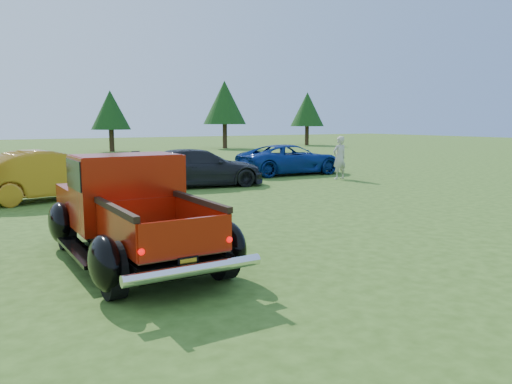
% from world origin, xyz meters
% --- Properties ---
extents(ground, '(120.00, 120.00, 0.00)m').
position_xyz_m(ground, '(0.00, 0.00, 0.00)').
color(ground, '#324F16').
rests_on(ground, ground).
extents(tree_mid_right, '(2.82, 2.82, 4.40)m').
position_xyz_m(tree_mid_right, '(6.00, 30.00, 2.97)').
color(tree_mid_right, '#332114').
rests_on(tree_mid_right, ground).
extents(tree_east, '(3.46, 3.46, 5.40)m').
position_xyz_m(tree_east, '(15.00, 29.50, 3.66)').
color(tree_east, '#332114').
rests_on(tree_east, ground).
extents(tree_far_east, '(3.07, 3.07, 4.80)m').
position_xyz_m(tree_far_east, '(24.00, 30.50, 3.25)').
color(tree_far_east, '#332114').
rests_on(tree_far_east, ground).
extents(pickup_truck, '(2.16, 4.54, 1.67)m').
position_xyz_m(pickup_truck, '(-1.41, 1.22, 0.79)').
color(pickup_truck, black).
rests_on(pickup_truck, ground).
extents(show_car_yellow, '(4.42, 2.22, 1.39)m').
position_xyz_m(show_car_yellow, '(-1.50, 8.27, 0.69)').
color(show_car_yellow, '#AF7117').
rests_on(show_car_yellow, ground).
extents(show_car_grey, '(4.58, 2.47, 1.26)m').
position_xyz_m(show_car_grey, '(3.30, 8.74, 0.63)').
color(show_car_grey, black).
rests_on(show_car_grey, ground).
extents(show_car_blue, '(4.57, 2.34, 1.23)m').
position_xyz_m(show_car_blue, '(8.18, 10.39, 0.62)').
color(show_car_blue, navy).
rests_on(show_car_blue, ground).
extents(spectator, '(0.60, 0.40, 1.63)m').
position_xyz_m(spectator, '(8.73, 7.95, 0.82)').
color(spectator, '#B7B09E').
rests_on(spectator, ground).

